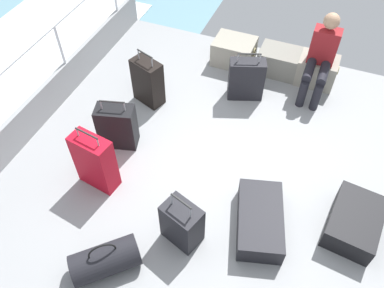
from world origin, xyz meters
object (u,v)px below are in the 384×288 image
Objects in this scene: cargo_crate_0 at (234,51)px; suitcase_0 at (246,79)px; suitcase_7 at (260,220)px; cargo_crate_1 at (279,61)px; suitcase_1 at (117,126)px; suitcase_4 at (354,222)px; suitcase_5 at (95,162)px; duffel_bag at (105,260)px; passenger_seated at (321,55)px; cargo_crate_2 at (317,70)px; suitcase_6 at (182,224)px; suitcase_3 at (148,82)px.

suitcase_0 reaches higher than cargo_crate_0.
suitcase_0 is 2.00m from suitcase_7.
cargo_crate_0 is at bearing -177.93° from cargo_crate_1.
suitcase_1 is 0.91× the size of suitcase_4.
suitcase_5 is 1.21× the size of duffel_bag.
cargo_crate_1 is 0.81× the size of suitcase_4.
suitcase_5 is (-1.38, -2.66, 0.17)m from cargo_crate_1.
cargo_crate_0 is at bearing 74.88° from suitcase_5.
suitcase_1 is at bearing -137.07° from passenger_seated.
suitcase_0 is 0.77× the size of suitcase_7.
suitcase_7 is 1.56m from duffel_bag.
suitcase_1 is (-1.16, -1.38, -0.00)m from suitcase_0.
cargo_crate_0 is at bearing 179.55° from cargo_crate_2.
suitcase_6 is (-1.57, -0.73, 0.12)m from suitcase_4.
suitcase_0 reaches higher than suitcase_6.
suitcase_4 is at bearing -59.47° from cargo_crate_1.
cargo_crate_1 is 2.53m from suitcase_1.
suitcase_4 is (1.31, -2.22, -0.05)m from cargo_crate_1.
suitcase_1 is at bearing 165.59° from suitcase_7.
suitcase_6 is at bearing -82.03° from cargo_crate_0.
suitcase_6 reaches higher than cargo_crate_2.
cargo_crate_0 is 0.76× the size of suitcase_5.
cargo_crate_1 is at bearing 120.53° from suitcase_4.
passenger_seated is at bearing 29.68° from suitcase_0.
suitcase_1 is at bearing -134.37° from cargo_crate_2.
cargo_crate_1 is at bearing 40.49° from suitcase_3.
suitcase_0 is 0.91× the size of suitcase_3.
suitcase_1 reaches higher than suitcase_7.
cargo_crate_2 is 0.83× the size of suitcase_6.
suitcase_0 is at bearing 79.93° from duffel_bag.
suitcase_0 reaches higher than suitcase_7.
suitcase_4 is at bearing 24.82° from suitcase_6.
duffel_bag is at bearing -133.51° from suitcase_6.
suitcase_0 is at bearing -113.46° from cargo_crate_1.
suitcase_3 is at bearing 89.91° from suitcase_1.
cargo_crate_0 is 0.56× the size of passenger_seated.
suitcase_1 reaches higher than cargo_crate_0.
suitcase_5 is at bearing 124.30° from duffel_bag.
suitcase_5 is at bearing -170.73° from suitcase_4.
suitcase_3 reaches higher than suitcase_6.
suitcase_6 is (1.12, -0.29, -0.10)m from suitcase_5.
suitcase_1 is 2.78m from suitcase_4.
suitcase_7 is (-0.11, -2.33, -0.45)m from passenger_seated.
suitcase_7 is (1.09, -2.52, -0.06)m from cargo_crate_0.
suitcase_4 is at bearing 20.25° from suitcase_7.
cargo_crate_2 is 0.68× the size of suitcase_5.
cargo_crate_2 is at bearing -0.45° from cargo_crate_0.
passenger_seated reaches higher than suitcase_5.
suitcase_3 is (-1.16, -0.56, 0.03)m from suitcase_0.
suitcase_4 is 1.74m from suitcase_6.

